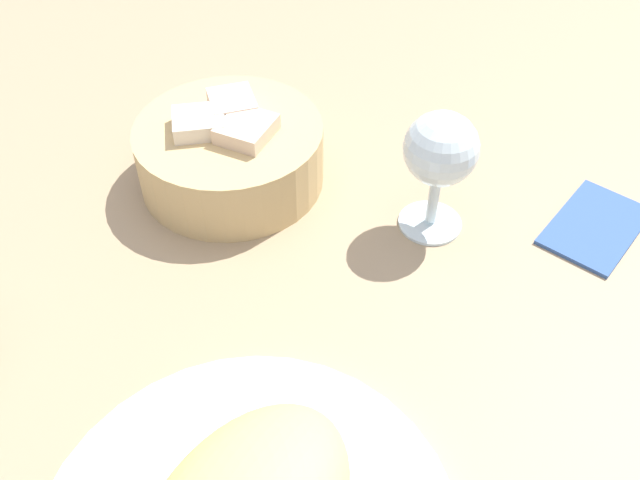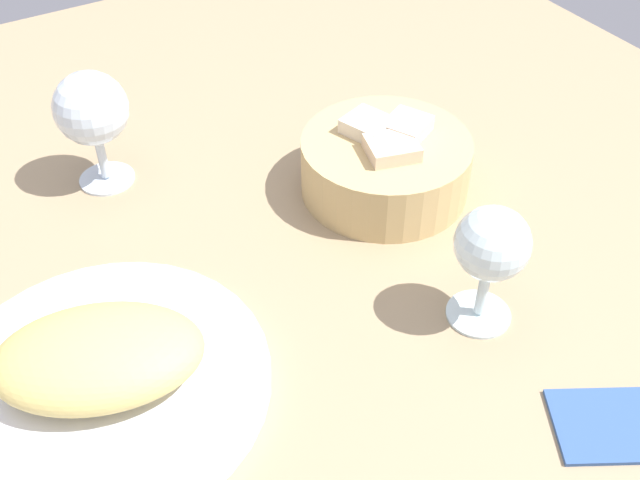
{
  "view_description": "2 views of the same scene",
  "coord_description": "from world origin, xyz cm",
  "views": [
    {
      "loc": [
        -30.7,
        -9.27,
        45.8
      ],
      "look_at": [
        9.38,
        -2.35,
        4.87
      ],
      "focal_mm": 39.6,
      "sensor_mm": 36.0,
      "label": 1
    },
    {
      "loc": [
        -18.83,
        -44.51,
        52.01
      ],
      "look_at": [
        8.5,
        0.98,
        4.17
      ],
      "focal_mm": 43.04,
      "sensor_mm": 36.0,
      "label": 2
    }
  ],
  "objects": [
    {
      "name": "plate",
      "position": [
        -13.83,
        -1.71,
        0.7
      ],
      "size": [
        27.44,
        27.44,
        1.4
      ],
      "primitive_type": "cylinder",
      "color": "white",
      "rests_on": "ground_plane"
    },
    {
      "name": "bread_basket",
      "position": [
        21.18,
        8.51,
        3.45
      ],
      "size": [
        18.05,
        18.05,
        7.97
      ],
      "color": "tan",
      "rests_on": "ground_plane"
    },
    {
      "name": "folded_napkin",
      "position": [
        20.1,
        -26.53,
        0.4
      ],
      "size": [
        13.02,
        11.49,
        0.8
      ],
      "primitive_type": "cube",
      "rotation": [
        0.0,
        0.0,
        2.63
      ],
      "color": "#32528D",
      "rests_on": "ground_plane"
    },
    {
      "name": "wine_glass_near",
      "position": [
        17.99,
        -11.3,
        8.19
      ],
      "size": [
        6.56,
        6.56,
        12.14
      ],
      "color": "silver",
      "rests_on": "ground_plane"
    },
    {
      "name": "lettuce_garnish",
      "position": [
        -17.03,
        3.57,
        2.24
      ],
      "size": [
        4.52,
        4.52,
        1.68
      ],
      "primitive_type": "cone",
      "color": "#4C843C",
      "rests_on": "plate"
    },
    {
      "name": "omelette",
      "position": [
        -13.83,
        -1.71,
        4.03
      ],
      "size": [
        19.91,
        16.6,
        5.27
      ],
      "primitive_type": "ellipsoid",
      "rotation": [
        0.0,
        0.0,
        -0.39
      ],
      "color": "#D2BA68",
      "rests_on": "plate"
    },
    {
      "name": "ground_plane",
      "position": [
        0.0,
        0.0,
        -1.0
      ],
      "size": [
        140.0,
        140.0,
        2.0
      ],
      "primitive_type": "cube",
      "color": "#9C8463"
    },
    {
      "name": "wine_glass_far",
      "position": [
        -4.23,
        25.69,
        8.81
      ],
      "size": [
        7.8,
        7.8,
        13.17
      ],
      "color": "silver",
      "rests_on": "ground_plane"
    }
  ]
}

